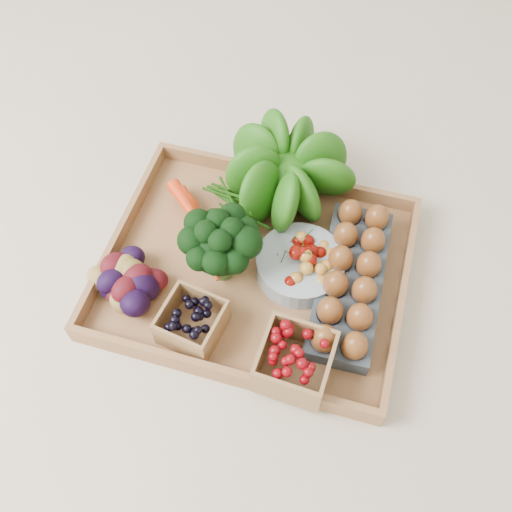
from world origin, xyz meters
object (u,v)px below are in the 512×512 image
(cherry_bowl, at_px, (300,265))
(egg_carton, at_px, (350,283))
(tray, at_px, (256,271))
(broccoli, at_px, (221,255))

(cherry_bowl, xyz_separation_m, egg_carton, (0.10, -0.01, -0.00))
(tray, height_order, cherry_bowl, cherry_bowl)
(tray, xyz_separation_m, cherry_bowl, (0.08, 0.02, 0.03))
(broccoli, bearing_deg, tray, 20.66)
(broccoli, distance_m, cherry_bowl, 0.15)
(cherry_bowl, bearing_deg, broccoli, -164.05)
(egg_carton, bearing_deg, broccoli, -174.86)
(tray, bearing_deg, broccoli, -159.34)
(broccoli, relative_size, cherry_bowl, 0.87)
(tray, bearing_deg, cherry_bowl, 12.35)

